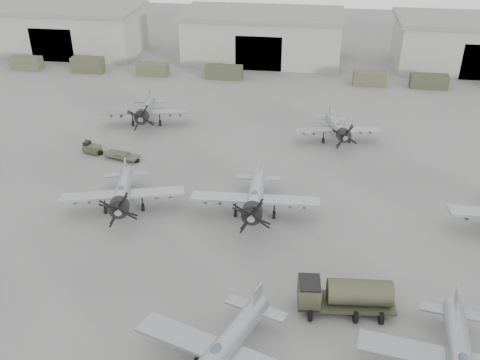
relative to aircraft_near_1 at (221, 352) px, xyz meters
The scene contains 18 objects.
ground 12.76m from the aircraft_near_1, 113.45° to the left, with size 220.00×220.00×0.00m, color slate.
hangar_left 85.14m from the aircraft_near_1, 120.33° to the left, with size 29.00×14.80×8.70m.
hangar_center 73.66m from the aircraft_near_1, 93.88° to the left, with size 29.00×14.80×8.70m.
hangar_right 80.57m from the aircraft_near_1, 65.80° to the left, with size 29.00×14.80×8.70m.
support_truck_0 76.59m from the aircraft_near_1, 126.57° to the left, with size 5.39×2.20×2.26m, color #434B31.
support_truck_1 70.40m from the aircraft_near_1, 119.11° to the left, with size 5.51×2.20×2.62m, color #3B3F29.
support_truck_2 65.54m from the aircraft_near_1, 110.19° to the left, with size 5.37×2.20×2.10m, color #434930.
support_truck_3 62.36m from the aircraft_near_1, 99.46° to the left, with size 6.25×2.20×2.21m, color #393F29.
support_truck_5 63.04m from the aircraft_near_1, 77.35° to the left, with size 5.22×2.20×2.32m, color #45482F.
support_truck_6 65.76m from the aircraft_near_1, 69.30° to the left, with size 5.94×2.20×2.20m, color #343825.
aircraft_near_1 is the anchor object (origin of this frame).
aircraft_mid_1 23.11m from the aircraft_near_1, 124.97° to the left, with size 12.37×11.14×4.93m.
aircraft_mid_2 19.80m from the aircraft_near_1, 90.16° to the left, with size 12.75×11.47×5.10m.
aircraft_far_0 43.87m from the aircraft_near_1, 113.33° to the left, with size 12.34×11.11×4.90m.
aircraft_far_1 39.36m from the aircraft_near_1, 77.89° to the left, with size 11.18×10.06×4.44m.
fuel_tanker 11.41m from the aircraft_near_1, 42.81° to the left, with size 7.64×3.85×2.88m.
tug_trailer 36.81m from the aircraft_near_1, 122.87° to the left, with size 7.55×3.22×1.50m.
ground_crew 39.23m from the aircraft_near_1, 125.10° to the left, with size 0.57×0.37×1.56m, color #4B4C31.
Camera 1 is at (9.78, -36.05, 29.47)m, focal length 40.00 mm.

